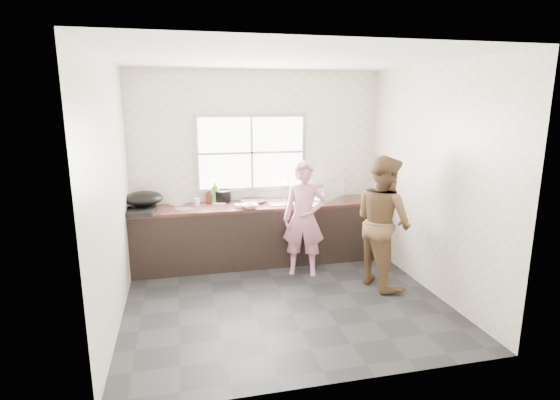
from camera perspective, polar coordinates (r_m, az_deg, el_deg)
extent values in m
cube|color=#242427|center=(5.23, 0.56, -12.96)|extent=(3.60, 3.20, 0.01)
cube|color=silver|center=(4.73, 0.64, 18.08)|extent=(3.60, 3.20, 0.01)
cube|color=beige|center=(6.35, -2.84, 4.45)|extent=(3.60, 0.01, 2.70)
cube|color=beige|center=(4.72, -21.21, 0.70)|extent=(0.01, 3.20, 2.70)
cube|color=silver|center=(5.51, 19.18, 2.48)|extent=(0.01, 3.20, 2.70)
cube|color=silver|center=(3.31, 7.21, -3.41)|extent=(3.60, 0.01, 2.70)
cube|color=black|center=(6.26, -2.23, -4.51)|extent=(3.60, 0.62, 0.82)
cube|color=#391C17|center=(6.14, -2.26, -0.68)|extent=(3.60, 0.64, 0.04)
cube|color=silver|center=(6.21, 0.91, -0.28)|extent=(0.55, 0.45, 0.02)
cylinder|color=silver|center=(6.37, 0.48, 1.38)|extent=(0.02, 0.02, 0.30)
cube|color=#9EA0A5|center=(6.29, -3.74, 6.20)|extent=(1.60, 0.05, 1.10)
cube|color=white|center=(6.27, -3.70, 6.17)|extent=(1.50, 0.01, 1.00)
imported|color=pink|center=(5.76, 3.15, -2.94)|extent=(0.60, 0.50, 1.42)
imported|color=brown|center=(5.53, 13.33, -2.76)|extent=(0.77, 0.91, 1.64)
cylinder|color=black|center=(6.22, -3.58, -0.15)|extent=(0.48, 0.48, 0.04)
cube|color=silver|center=(5.95, -4.92, -0.53)|extent=(0.24, 0.17, 0.01)
imported|color=white|center=(5.89, -4.03, -0.78)|extent=(0.26, 0.26, 0.06)
imported|color=white|center=(6.38, 5.55, 0.23)|extent=(0.21, 0.21, 0.06)
imported|color=white|center=(6.00, 1.25, -0.51)|extent=(0.20, 0.20, 0.06)
cylinder|color=black|center=(6.27, -7.52, 0.48)|extent=(0.29, 0.29, 0.17)
cylinder|color=white|center=(6.22, -7.96, -0.35)|extent=(0.26, 0.26, 0.02)
imported|color=#448E2E|center=(6.24, -8.50, 1.17)|extent=(0.16, 0.16, 0.33)
imported|color=#492012|center=(6.25, -9.26, 0.45)|extent=(0.09, 0.09, 0.18)
imported|color=#513014|center=(6.26, -8.06, 0.43)|extent=(0.16, 0.16, 0.16)
cylinder|color=silver|center=(6.13, -10.80, -0.25)|extent=(0.09, 0.09, 0.10)
cube|color=black|center=(5.87, -17.94, -1.45)|extent=(0.42, 0.42, 0.06)
ellipsoid|color=black|center=(6.04, -17.37, 0.20)|extent=(0.59, 0.59, 0.19)
cube|color=silver|center=(6.27, 6.21, 1.09)|extent=(0.47, 0.40, 0.29)
cylinder|color=silver|center=(5.94, -12.34, -1.17)|extent=(0.30, 0.30, 0.01)
cylinder|color=silver|center=(6.26, -13.23, -0.52)|extent=(0.28, 0.28, 0.01)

